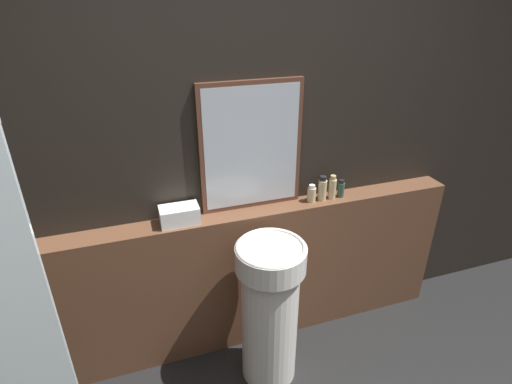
{
  "coord_description": "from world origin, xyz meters",
  "views": [
    {
      "loc": [
        -0.67,
        -0.35,
        2.14
      ],
      "look_at": [
        -0.04,
        1.53,
        1.14
      ],
      "focal_mm": 28.0,
      "sensor_mm": 36.0,
      "label": 1
    }
  ],
  "objects": [
    {
      "name": "lotion_bottle",
      "position": [
        0.49,
        1.61,
        1.05
      ],
      "size": [
        0.05,
        0.05,
        0.15
      ],
      "color": "#C6B284",
      "rests_on": "vanity_counter"
    },
    {
      "name": "shampoo_bottle",
      "position": [
        0.35,
        1.61,
        1.03
      ],
      "size": [
        0.05,
        0.05,
        0.11
      ],
      "color": "#C6B284",
      "rests_on": "vanity_counter"
    },
    {
      "name": "mirror",
      "position": [
        -0.02,
        1.67,
        1.35
      ],
      "size": [
        0.6,
        0.03,
        0.75
      ],
      "color": "#563323",
      "rests_on": "vanity_counter"
    },
    {
      "name": "pedestal_sink",
      "position": [
        -0.04,
        1.28,
        0.5
      ],
      "size": [
        0.39,
        0.39,
        0.94
      ],
      "color": "silver",
      "rests_on": "ground_plane"
    },
    {
      "name": "towel_stack",
      "position": [
        -0.46,
        1.61,
        1.02
      ],
      "size": [
        0.22,
        0.12,
        0.1
      ],
      "color": "white",
      "rests_on": "vanity_counter"
    },
    {
      "name": "body_wash_bottle",
      "position": [
        0.55,
        1.61,
        1.03
      ],
      "size": [
        0.04,
        0.04,
        0.11
      ],
      "color": "#2D4C3D",
      "rests_on": "vanity_counter"
    },
    {
      "name": "wall_back",
      "position": [
        0.0,
        1.72,
        1.25
      ],
      "size": [
        8.0,
        0.06,
        2.5
      ],
      "color": "black",
      "rests_on": "ground_plane"
    },
    {
      "name": "vanity_counter",
      "position": [
        0.0,
        1.61,
        0.49
      ],
      "size": [
        2.6,
        0.16,
        0.97
      ],
      "color": "brown",
      "rests_on": "ground_plane"
    },
    {
      "name": "conditioner_bottle",
      "position": [
        0.42,
        1.61,
        1.05
      ],
      "size": [
        0.05,
        0.05,
        0.16
      ],
      "color": "#C6B284",
      "rests_on": "vanity_counter"
    }
  ]
}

